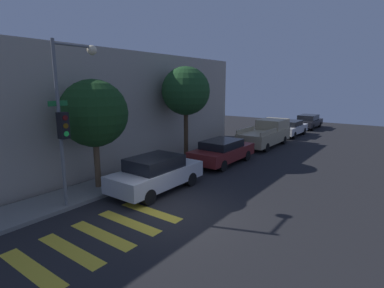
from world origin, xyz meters
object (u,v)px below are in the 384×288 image
(sedan_far_end, at_px, (290,128))
(tree_near_corner, at_px, (94,114))
(pickup_truck, at_px, (266,133))
(sedan_middle, at_px, (222,151))
(tree_midblock, at_px, (186,91))
(sedan_tail_of_row, at_px, (308,121))
(sedan_near_corner, at_px, (156,173))
(traffic_light_pole, at_px, (69,106))

(sedan_far_end, xyz_separation_m, tree_near_corner, (-18.33, 2.08, 2.54))
(pickup_truck, xyz_separation_m, tree_near_corner, (-13.09, 2.08, 2.35))
(sedan_middle, xyz_separation_m, tree_midblock, (-0.64, 2.08, 3.30))
(sedan_far_end, xyz_separation_m, sedan_tail_of_row, (5.60, -0.00, 0.01))
(sedan_near_corner, xyz_separation_m, sedan_far_end, (16.95, 0.00, -0.06))
(pickup_truck, bearing_deg, sedan_near_corner, 180.00)
(sedan_middle, bearing_deg, sedan_near_corner, 180.00)
(sedan_middle, height_order, pickup_truck, pickup_truck)
(sedan_far_end, height_order, tree_midblock, tree_midblock)
(sedan_near_corner, relative_size, pickup_truck, 0.78)
(tree_midblock, bearing_deg, traffic_light_pole, -174.04)
(traffic_light_pole, bearing_deg, sedan_middle, -8.61)
(traffic_light_pole, xyz_separation_m, pickup_truck, (14.68, -1.27, -2.77))
(sedan_near_corner, bearing_deg, tree_midblock, 23.48)
(sedan_near_corner, bearing_deg, sedan_far_end, 0.00)
(sedan_tail_of_row, bearing_deg, sedan_far_end, 180.00)
(traffic_light_pole, relative_size, tree_midblock, 1.09)
(sedan_near_corner, height_order, sedan_middle, sedan_near_corner)
(traffic_light_pole, distance_m, sedan_tail_of_row, 25.72)
(sedan_middle, bearing_deg, sedan_tail_of_row, -0.00)
(sedan_middle, relative_size, tree_midblock, 0.82)
(sedan_middle, bearing_deg, traffic_light_pole, 171.39)
(sedan_far_end, distance_m, tree_midblock, 12.78)
(tree_near_corner, relative_size, tree_midblock, 0.86)
(pickup_truck, bearing_deg, sedan_far_end, 0.00)
(pickup_truck, bearing_deg, sedan_tail_of_row, 0.00)
(sedan_far_end, bearing_deg, sedan_middle, -180.00)
(pickup_truck, distance_m, sedan_tail_of_row, 10.84)
(sedan_near_corner, bearing_deg, sedan_middle, 0.00)
(traffic_light_pole, bearing_deg, pickup_truck, -4.95)
(sedan_far_end, bearing_deg, sedan_tail_of_row, -0.00)
(sedan_far_end, relative_size, tree_near_corner, 0.95)
(traffic_light_pole, distance_m, sedan_near_corner, 4.34)
(tree_near_corner, bearing_deg, sedan_middle, -17.00)
(pickup_truck, bearing_deg, tree_midblock, 163.27)
(traffic_light_pole, bearing_deg, sedan_near_corner, -23.24)
(sedan_near_corner, bearing_deg, sedan_tail_of_row, -0.00)
(sedan_middle, distance_m, pickup_truck, 6.29)
(sedan_middle, bearing_deg, tree_near_corner, 163.00)
(pickup_truck, xyz_separation_m, sedan_tail_of_row, (10.84, 0.00, -0.18))
(pickup_truck, bearing_deg, traffic_light_pole, 175.05)
(sedan_middle, xyz_separation_m, sedan_far_end, (11.52, 0.00, -0.01))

